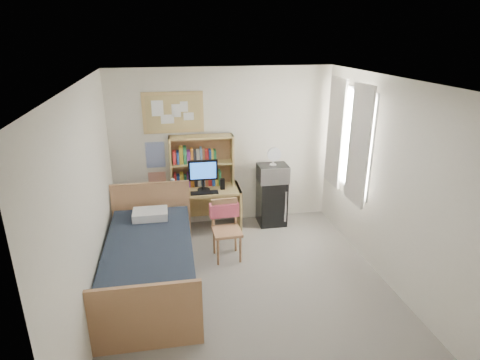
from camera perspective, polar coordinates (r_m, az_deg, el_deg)
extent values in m
cube|color=gray|center=(5.30, 1.40, -15.53)|extent=(3.60, 4.20, 0.02)
cube|color=white|center=(4.33, 1.70, 13.77)|extent=(3.60, 4.20, 0.02)
cube|color=white|center=(6.61, -2.40, 4.55)|extent=(3.60, 0.04, 2.60)
cube|color=white|center=(2.91, 10.94, -18.10)|extent=(3.60, 0.04, 2.60)
cube|color=white|center=(4.64, -20.78, -3.82)|extent=(0.04, 4.20, 2.60)
cube|color=white|center=(5.32, 20.83, -0.77)|extent=(0.04, 4.20, 2.60)
cube|color=white|center=(6.21, 15.14, 5.69)|extent=(0.10, 1.40, 1.70)
cube|color=beige|center=(5.85, 16.55, 4.68)|extent=(0.04, 0.55, 1.70)
cube|color=beige|center=(6.55, 13.41, 6.57)|extent=(0.04, 0.55, 1.70)
cube|color=tan|center=(6.39, -9.48, 9.45)|extent=(0.94, 0.03, 0.64)
cube|color=#2945A5|center=(6.55, -11.95, 3.51)|extent=(0.30, 0.01, 0.42)
cube|color=#C34122|center=(6.70, -11.66, -0.34)|extent=(0.28, 0.01, 0.36)
cube|color=tan|center=(6.60, -5.12, -4.20)|extent=(1.19, 0.62, 0.73)
cube|color=#B17F54|center=(5.75, -1.87, -7.25)|extent=(0.45, 0.45, 0.87)
cube|color=black|center=(6.83, 4.51, -3.13)|extent=(0.46, 0.46, 0.77)
cube|color=black|center=(5.34, -12.64, -11.69)|extent=(1.16, 2.25, 0.61)
cube|color=tan|center=(6.46, -5.44, 2.67)|extent=(1.02, 0.29, 0.83)
cube|color=black|center=(6.31, -5.25, 0.63)|extent=(0.46, 0.05, 0.49)
cube|color=black|center=(6.26, -5.08, -1.82)|extent=(0.43, 0.15, 0.02)
cube|color=black|center=(6.36, -7.90, -0.93)|extent=(0.07, 0.07, 0.16)
cube|color=black|center=(6.39, -2.52, -0.54)|extent=(0.07, 0.07, 0.18)
cylinder|color=silver|center=(6.31, -9.53, -0.86)|extent=(0.07, 0.07, 0.23)
cube|color=#ED5A74|center=(5.82, -2.27, -4.28)|extent=(0.43, 0.14, 0.20)
cube|color=silver|center=(6.62, 4.67, 0.97)|extent=(0.49, 0.38, 0.28)
cylinder|color=silver|center=(6.54, 4.74, 3.28)|extent=(0.22, 0.22, 0.28)
cube|color=silver|center=(5.83, -12.65, -4.77)|extent=(0.49, 0.35, 0.12)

